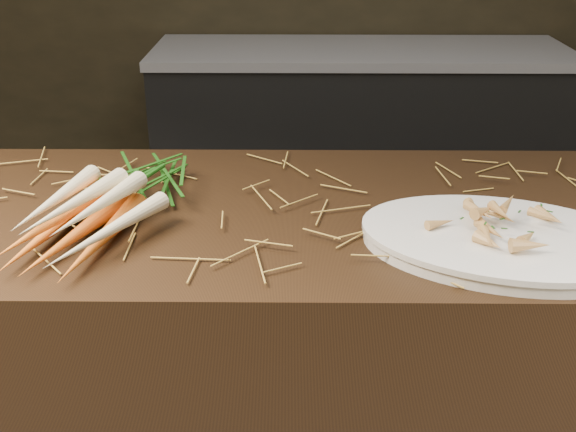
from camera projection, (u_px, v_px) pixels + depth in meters
name	position (u px, v px, depth m)	size (l,w,h in m)	color
main_counter	(289.00, 395.00, 1.59)	(2.40, 0.70, 0.90)	black
back_counter	(358.00, 139.00, 3.31)	(1.82, 0.62, 0.84)	black
straw_bedding	(289.00, 205.00, 1.40)	(1.40, 0.60, 0.02)	#A77A36
root_veg_bunch	(123.00, 184.00, 1.38)	(0.32, 0.60, 0.11)	#EA5A21
serving_platter	(502.00, 243.00, 1.24)	(0.48, 0.32, 0.03)	white
roasted_veg_heap	(505.00, 222.00, 1.23)	(0.24, 0.17, 0.05)	olive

